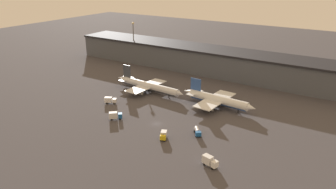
{
  "coord_description": "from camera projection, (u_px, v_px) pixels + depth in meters",
  "views": [
    {
      "loc": [
        75.87,
        -108.74,
        64.83
      ],
      "look_at": [
        -7.11,
        20.55,
        6.0
      ],
      "focal_mm": 35.0,
      "sensor_mm": 36.0,
      "label": 1
    }
  ],
  "objects": [
    {
      "name": "ground",
      "position": [
        157.0,
        124.0,
        146.92
      ],
      "size": [
        600.0,
        600.0,
        0.0
      ],
      "primitive_type": "plane",
      "color": "#423F44"
    },
    {
      "name": "terminal_building",
      "position": [
        231.0,
        64.0,
        210.18
      ],
      "size": [
        237.02,
        25.07,
        16.41
      ],
      "color": "#4C515B",
      "rests_on": "ground"
    },
    {
      "name": "airplane_0",
      "position": [
        148.0,
        86.0,
        183.87
      ],
      "size": [
        47.62,
        27.59,
        12.99
      ],
      "rotation": [
        0.0,
        0.0,
        -0.07
      ],
      "color": "silver",
      "rests_on": "ground"
    },
    {
      "name": "airplane_1",
      "position": [
        217.0,
        100.0,
        163.64
      ],
      "size": [
        40.52,
        28.84,
        12.51
      ],
      "rotation": [
        0.0,
        0.0,
        -0.07
      ],
      "color": "white",
      "rests_on": "ground"
    },
    {
      "name": "service_vehicle_0",
      "position": [
        115.0,
        115.0,
        150.53
      ],
      "size": [
        6.04,
        5.66,
        3.6
      ],
      "rotation": [
        0.0,
        0.0,
        0.71
      ],
      "color": "#195199",
      "rests_on": "ground"
    },
    {
      "name": "service_vehicle_1",
      "position": [
        164.0,
        135.0,
        133.13
      ],
      "size": [
        4.09,
        5.32,
        3.2
      ],
      "rotation": [
        0.0,
        0.0,
        -1.14
      ],
      "color": "gold",
      "rests_on": "ground"
    },
    {
      "name": "service_vehicle_2",
      "position": [
        110.0,
        100.0,
        168.56
      ],
      "size": [
        6.31,
        4.79,
        3.39
      ],
      "rotation": [
        0.0,
        0.0,
        0.49
      ],
      "color": "white",
      "rests_on": "ground"
    },
    {
      "name": "service_vehicle_3",
      "position": [
        210.0,
        161.0,
        114.6
      ],
      "size": [
        6.24,
        3.68,
        3.77
      ],
      "rotation": [
        0.0,
        0.0,
        -0.25
      ],
      "color": "white",
      "rests_on": "ground"
    },
    {
      "name": "service_vehicle_4",
      "position": [
        197.0,
        131.0,
        136.79
      ],
      "size": [
        5.48,
        6.31,
        2.52
      ],
      "rotation": [
        0.0,
        0.0,
        -0.92
      ],
      "color": "#195199",
      "rests_on": "ground"
    },
    {
      "name": "lamp_post_0",
      "position": [
        133.0,
        37.0,
        238.98
      ],
      "size": [
        1.8,
        1.8,
        29.49
      ],
      "color": "slate",
      "rests_on": "ground"
    }
  ]
}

